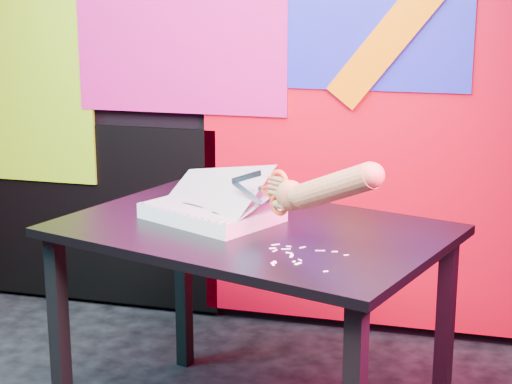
% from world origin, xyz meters
% --- Properties ---
extents(room, '(3.01, 3.01, 2.71)m').
position_xyz_m(room, '(0.00, 0.00, 1.35)').
color(room, black).
rests_on(room, ground).
extents(backdrop, '(2.88, 0.05, 2.08)m').
position_xyz_m(backdrop, '(0.06, 1.46, 0.96)').
color(backdrop, '#BA0118').
rests_on(backdrop, ground).
extents(work_table, '(1.38, 1.12, 0.75)m').
position_xyz_m(work_table, '(0.34, 0.48, 0.66)').
color(work_table, black).
rests_on(work_table, ground).
extents(printout_stack, '(0.49, 0.44, 0.21)m').
position_xyz_m(printout_stack, '(0.19, 0.53, 0.78)').
color(printout_stack, silver).
rests_on(printout_stack, work_table).
extents(scissors, '(0.22, 0.14, 0.14)m').
position_xyz_m(scissors, '(0.44, 0.39, 0.89)').
color(scissors, '#A3A3AD').
rests_on(scissors, printout_stack).
extents(hand_forearm, '(0.37, 0.25, 0.20)m').
position_xyz_m(hand_forearm, '(0.61, 0.28, 0.94)').
color(hand_forearm, '#A87546').
rests_on(hand_forearm, work_table).
extents(paper_clippings, '(0.24, 0.21, 0.00)m').
position_xyz_m(paper_clippings, '(0.53, 0.24, 0.75)').
color(paper_clippings, white).
rests_on(paper_clippings, work_table).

